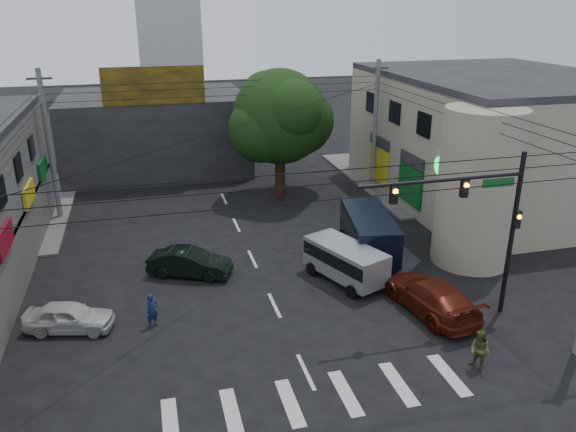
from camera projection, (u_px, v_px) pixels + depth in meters
name	position (u px, v px, depth m)	size (l,w,h in m)	color
ground	(285.00, 329.00, 23.32)	(160.00, 160.00, 0.00)	black
sidewalk_far_right	(451.00, 175.00, 43.82)	(16.00, 16.00, 0.15)	#514F4C
building_right	(495.00, 140.00, 37.90)	(14.00, 18.00, 8.00)	gray
corner_column	(478.00, 188.00, 28.11)	(4.00, 4.00, 8.00)	gray
building_far	(156.00, 132.00, 44.79)	(14.00, 10.00, 6.00)	#232326
billboard	(154.00, 85.00, 38.83)	(7.00, 0.30, 2.60)	olive
street_tree	(280.00, 117.00, 37.67)	(6.40, 6.40, 8.70)	black
traffic_gantry	(480.00, 212.00, 22.54)	(7.10, 0.35, 7.20)	black
utility_pole_far_left	(50.00, 147.00, 33.65)	(0.32, 0.32, 9.20)	#59595B
utility_pole_far_right	(375.00, 128.00, 38.62)	(0.32, 0.32, 9.20)	#59595B
dark_sedan	(190.00, 263.00, 27.68)	(4.32, 3.00, 1.35)	black
white_compact	(69.00, 317.00, 23.05)	(3.84, 2.29, 1.23)	silver
maroon_sedan	(431.00, 296.00, 24.40)	(2.83, 5.45, 1.51)	#4F160B
silver_minivan	(345.00, 263.00, 27.04)	(3.29, 4.67, 1.85)	gray
navy_van	(369.00, 234.00, 29.87)	(3.14, 5.97, 2.27)	black
traffic_officer	(152.00, 310.00, 23.27)	(0.65, 0.59, 1.50)	#132043
pedestrian_olive	(480.00, 351.00, 20.51)	(0.85, 0.95, 1.60)	#3F4A22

